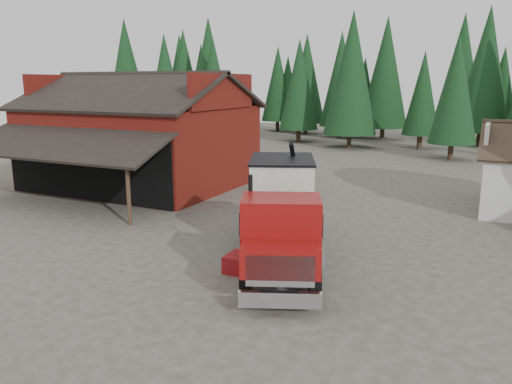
% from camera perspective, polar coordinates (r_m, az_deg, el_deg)
% --- Properties ---
extents(ground, '(120.00, 120.00, 0.00)m').
position_cam_1_polar(ground, '(19.28, -5.24, -7.34)').
color(ground, '#454036').
rests_on(ground, ground).
extents(red_barn, '(12.80, 13.63, 7.18)m').
position_cam_1_polar(red_barn, '(32.82, -13.00, 5.44)').
color(red_barn, maroon).
rests_on(red_barn, ground).
extents(conifer_backdrop, '(76.00, 16.00, 16.00)m').
position_cam_1_polar(conifer_backdrop, '(58.64, 16.43, 5.55)').
color(conifer_backdrop, '#113311').
rests_on(conifer_backdrop, ground).
extents(near_pine_a, '(4.40, 4.40, 11.40)m').
position_cam_1_polar(near_pine_a, '(53.67, -10.31, 12.11)').
color(near_pine_a, '#382619').
rests_on(near_pine_a, ground).
extents(near_pine_b, '(3.96, 3.96, 10.40)m').
position_cam_1_polar(near_pine_b, '(45.64, 21.86, 10.78)').
color(near_pine_b, '#382619').
rests_on(near_pine_b, ground).
extents(near_pine_d, '(5.28, 5.28, 13.40)m').
position_cam_1_polar(near_pine_d, '(51.30, 10.88, 13.20)').
color(near_pine_d, '#382619').
rests_on(near_pine_d, ground).
extents(feed_truck, '(5.84, 9.53, 4.20)m').
position_cam_1_polar(feed_truck, '(18.21, 2.95, -2.03)').
color(feed_truck, black).
rests_on(feed_truck, ground).
extents(equip_box, '(0.75, 1.13, 0.60)m').
position_cam_1_polar(equip_box, '(17.74, -2.15, -8.04)').
color(equip_box, maroon).
rests_on(equip_box, ground).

